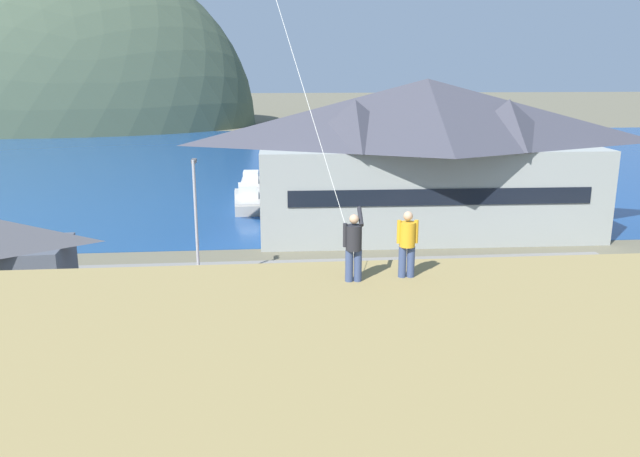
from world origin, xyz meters
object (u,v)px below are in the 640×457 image
parked_car_front_row_silver (48,354)px  person_companion (407,242)px  harbor_lodge (425,152)px  moored_boat_wharfside (251,185)px  parked_car_mid_row_center (600,281)px  parked_car_back_row_left (466,324)px  moored_boat_inner_slip (248,200)px  parked_car_mid_row_far (233,355)px  parked_car_corner_spot (356,286)px  moored_boat_outer_mooring (326,190)px  parked_car_lone_by_shed (494,281)px  parked_car_mid_row_near (370,350)px  parked_car_back_row_right (255,285)px  person_kite_flyer (354,245)px  parking_light_pole (196,215)px  parked_car_front_row_red (138,300)px  wharf_dock (287,194)px

parked_car_front_row_silver → person_companion: bearing=-34.1°
harbor_lodge → moored_boat_wharfside: size_ratio=3.95×
parked_car_mid_row_center → parked_car_back_row_left: same height
harbor_lodge → moored_boat_inner_slip: harbor_lodge is taller
parked_car_mid_row_far → parked_car_corner_spot: (5.93, 7.56, 0.00)m
moored_boat_outer_mooring → parked_car_lone_by_shed: 28.50m
parked_car_mid_row_near → parked_car_lone_by_shed: same height
parked_car_back_row_right → person_kite_flyer: bearing=-80.0°
person_kite_flyer → parking_light_pole: bearing=107.5°
moored_boat_outer_mooring → parked_car_back_row_left: moored_boat_outer_mooring is taller
parked_car_corner_spot → person_kite_flyer: (-2.39, -15.22, 6.49)m
parked_car_front_row_red → harbor_lodge: bearing=41.8°
parked_car_back_row_left → parked_car_mid_row_near: same height
parked_car_mid_row_center → parked_car_front_row_silver: bearing=-166.3°
parked_car_front_row_silver → parked_car_front_row_red: size_ratio=0.99×
parked_car_lone_by_shed → parking_light_pole: 16.28m
parked_car_lone_by_shed → person_companion: bearing=-118.7°
parked_car_front_row_red → parked_car_corner_spot: same height
parked_car_mid_row_near → parked_car_mid_row_far: bearing=179.2°
moored_boat_inner_slip → parked_car_front_row_red: 25.72m
parked_car_mid_row_near → parked_car_corner_spot: size_ratio=1.01×
parked_car_front_row_silver → parked_car_corner_spot: 14.77m
parked_car_back_row_right → person_kite_flyer: person_kite_flyer is taller
person_kite_flyer → parked_car_front_row_red: bearing=120.7°
parked_car_front_row_red → parked_car_back_row_left: (14.75, -4.28, 0.00)m
parked_car_front_row_silver → parked_car_front_row_red: (2.37, 5.66, 0.00)m
parking_light_pole → parked_car_mid_row_near: bearing=-55.3°
parking_light_pole → moored_boat_wharfside: bearing=84.9°
wharf_dock → parked_car_mid_row_far: (-3.48, -35.89, 0.71)m
parked_car_front_row_silver → parked_car_mid_row_near: same height
moored_boat_outer_mooring → person_companion: size_ratio=5.02×
parked_car_mid_row_far → person_kite_flyer: bearing=-65.2°
parked_car_mid_row_near → person_companion: 9.82m
parked_car_back_row_left → person_companion: bearing=-117.4°
harbor_lodge → parked_car_back_row_right: size_ratio=5.98×
moored_boat_outer_mooring → parked_car_front_row_silver: moored_boat_outer_mooring is taller
harbor_lodge → person_companion: harbor_lodge is taller
moored_boat_outer_mooring → parked_car_mid_row_center: size_ratio=2.02×
parked_car_back_row_right → person_companion: bearing=-75.0°
parked_car_back_row_left → parked_car_lone_by_shed: (3.32, 5.54, 0.00)m
parked_car_corner_spot → parking_light_pole: bearing=157.2°
parked_car_back_row_left → parked_car_lone_by_shed: size_ratio=0.98×
moored_boat_wharfside → moored_boat_inner_slip: bearing=-91.3°
wharf_dock → moored_boat_wharfside: bearing=139.0°
parking_light_pole → moored_boat_inner_slip: bearing=83.6°
parked_car_mid_row_near → person_companion: size_ratio=2.48×
parked_car_mid_row_near → parked_car_corner_spot: bearing=85.7°
parked_car_mid_row_near → person_kite_flyer: bearing=-103.5°
person_kite_flyer → person_companion: size_ratio=1.07×
parked_car_front_row_silver → parked_car_front_row_red: 6.14m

